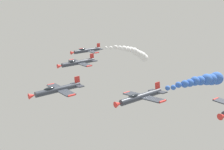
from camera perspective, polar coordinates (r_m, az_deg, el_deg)
name	(u,v)px	position (r m, az deg, el deg)	size (l,w,h in m)	color
airplane_lead	(58,90)	(49.08, -12.13, -3.20)	(9.56, 10.35, 2.43)	#333842
airplane_left_inner	(141,97)	(44.55, 6.43, -4.87)	(9.49, 10.35, 2.81)	#333842
smoke_trail_left_inner	(206,80)	(57.29, 20.27, -1.07)	(3.29, 16.47, 2.95)	blue
airplane_right_inner	(78,63)	(64.87, -7.71, 2.78)	(9.57, 10.35, 2.34)	#333842
airplane_right_outer	(87,50)	(78.98, -5.64, 5.52)	(9.57, 10.35, 2.34)	#333842
smoke_trail_right_outer	(137,54)	(96.67, 5.71, 4.77)	(7.38, 24.27, 9.89)	white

